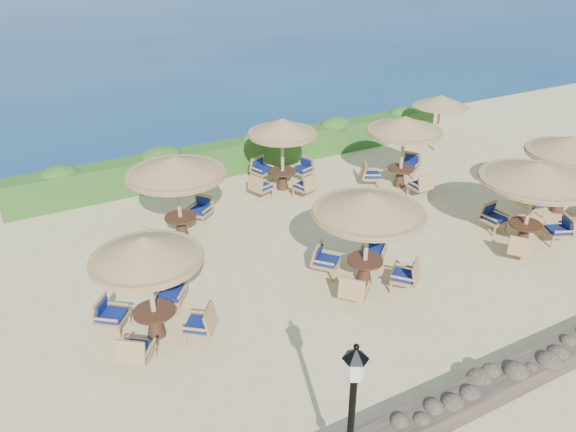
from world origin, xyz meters
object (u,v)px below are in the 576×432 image
(cafe_set_1, at_px, (368,221))
(cafe_set_6, at_px, (569,158))
(extra_parasol, at_px, (441,101))
(cafe_set_5, at_px, (404,137))
(cafe_set_2, at_px, (535,184))
(cafe_set_3, at_px, (176,176))
(cafe_set_0, at_px, (149,273))
(cafe_set_4, at_px, (282,144))

(cafe_set_1, relative_size, cafe_set_6, 1.02)
(extra_parasol, height_order, cafe_set_5, cafe_set_5)
(extra_parasol, distance_m, cafe_set_6, 6.40)
(extra_parasol, bearing_deg, cafe_set_6, -92.83)
(cafe_set_5, bearing_deg, cafe_set_1, -136.66)
(extra_parasol, bearing_deg, cafe_set_2, -113.01)
(cafe_set_3, bearing_deg, cafe_set_1, -53.59)
(cafe_set_2, distance_m, cafe_set_5, 5.22)
(extra_parasol, height_order, cafe_set_6, cafe_set_6)
(extra_parasol, bearing_deg, cafe_set_5, -149.19)
(cafe_set_0, xyz_separation_m, cafe_set_1, (5.57, -0.49, 0.12))
(cafe_set_3, bearing_deg, cafe_set_5, -1.05)
(extra_parasol, height_order, cafe_set_1, cafe_set_1)
(cafe_set_1, xyz_separation_m, cafe_set_4, (0.94, 6.41, -0.14))
(cafe_set_3, distance_m, cafe_set_4, 4.74)
(cafe_set_4, height_order, cafe_set_5, same)
(cafe_set_4, distance_m, cafe_set_5, 4.33)
(cafe_set_4, xyz_separation_m, cafe_set_6, (7.26, -6.05, 0.20))
(cafe_set_0, bearing_deg, cafe_set_5, 21.40)
(cafe_set_0, relative_size, cafe_set_2, 0.83)
(cafe_set_1, xyz_separation_m, cafe_set_5, (4.85, 4.57, 0.03))
(cafe_set_1, bearing_deg, cafe_set_2, -6.60)
(cafe_set_0, height_order, cafe_set_6, same)
(cafe_set_2, bearing_deg, cafe_set_6, 19.32)
(cafe_set_0, xyz_separation_m, cafe_set_6, (13.76, -0.13, 0.18))
(cafe_set_2, height_order, cafe_set_6, same)
(extra_parasol, relative_size, cafe_set_6, 0.84)
(cafe_set_1, xyz_separation_m, cafe_set_6, (8.19, 0.37, 0.07))
(cafe_set_1, bearing_deg, cafe_set_6, 2.56)
(cafe_set_0, height_order, cafe_set_2, same)
(cafe_set_3, relative_size, cafe_set_6, 1.03)
(cafe_set_5, height_order, cafe_set_6, same)
(cafe_set_1, xyz_separation_m, cafe_set_2, (5.37, -0.62, 0.13))
(cafe_set_4, bearing_deg, cafe_set_6, -39.81)
(cafe_set_0, bearing_deg, cafe_set_1, -5.06)
(cafe_set_0, height_order, cafe_set_4, same)
(cafe_set_2, xyz_separation_m, cafe_set_3, (-8.86, 5.35, 0.05))
(cafe_set_1, bearing_deg, extra_parasol, 38.46)
(cafe_set_0, distance_m, cafe_set_2, 11.00)
(cafe_set_1, bearing_deg, cafe_set_4, 81.70)
(cafe_set_2, relative_size, cafe_set_5, 1.15)
(extra_parasol, distance_m, cafe_set_4, 7.59)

